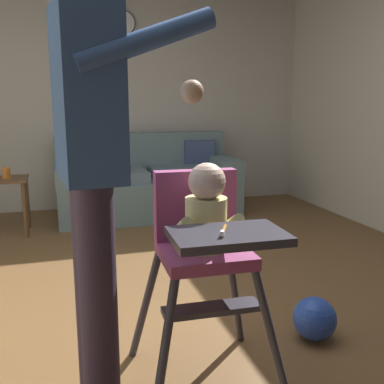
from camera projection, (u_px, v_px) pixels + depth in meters
The scene contains 9 objects.
ground at pixel (164, 322), 2.61m from camera, with size 6.29×7.26×0.10m, color brown.
wall_far at pixel (103, 89), 5.01m from camera, with size 5.49×0.06×2.67m, color beige.
couch at pixel (148, 184), 4.83m from camera, with size 1.89×0.86×0.86m.
high_chair at pixel (205, 234), 1.85m from camera, with size 0.63×0.74×0.98m.
adult_standing at pixel (91, 165), 1.62m from camera, with size 0.54×0.50×1.73m.
toy_ball_second at pixel (315, 319), 2.31m from camera, with size 0.22×0.22×0.22m, color #284CB7.
side_table at pixel (5, 194), 4.08m from camera, with size 0.40×0.40×0.52m.
sippy_cup at pixel (6, 173), 4.05m from camera, with size 0.07×0.07×0.10m, color orange.
wall_clock at pixel (123, 23), 4.90m from camera, with size 0.27×0.04×0.27m.
Camera 1 is at (-0.54, -2.35, 1.21)m, focal length 42.00 mm.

